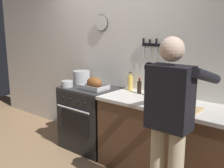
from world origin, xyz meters
The scene contains 12 objects.
wall_back centered at (0.00, 1.35, 1.30)m, with size 6.00×0.13×2.60m.
counter_block centered at (1.20, 0.99, 0.45)m, with size 2.03×0.65×0.90m.
stove centered at (-0.22, 0.99, 0.45)m, with size 0.76×0.67×0.90m.
person_cook centered at (1.33, 0.40, 0.95)m, with size 0.51×0.63×1.66m.
roasting_pan centered at (-0.08, 0.93, 0.98)m, with size 0.35×0.26×0.17m.
stock_pot centered at (-0.49, 1.08, 1.00)m, with size 0.25×0.25×0.19m.
saucepan centered at (-0.49, 0.80, 0.94)m, with size 0.16×0.16×0.09m.
cutting_board centered at (1.23, 0.87, 0.91)m, with size 0.36×0.24×0.02m, color tan.
bottle_cooking_oil centered at (0.31, 1.21, 1.00)m, with size 0.07×0.07×0.24m.
bottle_olive_oil centered at (1.09, 1.16, 1.02)m, with size 0.06×0.06×0.28m.
bottle_soy_sauce centered at (0.51, 1.14, 0.99)m, with size 0.06×0.06×0.21m.
bottle_wine_red centered at (0.82, 1.09, 1.04)m, with size 0.07×0.07×0.33m.
Camera 1 is at (2.35, -1.62, 1.73)m, focal length 42.59 mm.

